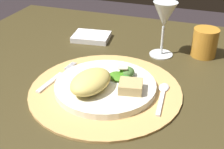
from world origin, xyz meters
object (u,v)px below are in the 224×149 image
at_px(amber_tumbler, 205,43).
at_px(wine_glass, 164,17).
at_px(dining_table, 128,119).
at_px(dinner_plate, 105,86).
at_px(fork, 56,78).
at_px(napkin, 91,37).
at_px(spoon, 163,93).

bearing_deg(amber_tumbler, wine_glass, -162.34).
relative_size(dining_table, amber_tumbler, 14.03).
bearing_deg(dinner_plate, wine_glass, 69.57).
bearing_deg(dining_table, fork, -148.10).
distance_m(dining_table, amber_tumbler, 0.33).
relative_size(dinner_plate, wine_glass, 1.51).
bearing_deg(fork, napkin, 93.54).
distance_m(spoon, amber_tumbler, 0.27).
bearing_deg(dinner_plate, napkin, 118.88).
relative_size(fork, amber_tumbler, 1.97).
distance_m(dining_table, wine_glass, 0.33).
relative_size(dining_table, napkin, 9.90).
height_order(fork, spoon, spoon).
xyz_separation_m(spoon, wine_glass, (-0.05, 0.22, 0.11)).
xyz_separation_m(wine_glass, amber_tumbler, (0.12, 0.04, -0.08)).
distance_m(dining_table, dinner_plate, 0.21).
xyz_separation_m(napkin, wine_glass, (0.25, -0.04, 0.11)).
height_order(wine_glass, amber_tumbler, wine_glass).
distance_m(fork, spoon, 0.28).
height_order(dinner_plate, fork, dinner_plate).
bearing_deg(spoon, dining_table, 142.38).
distance_m(napkin, wine_glass, 0.28).
bearing_deg(dinner_plate, amber_tumbler, 53.11).
height_order(spoon, wine_glass, wine_glass).
height_order(spoon, amber_tumbler, amber_tumbler).
relative_size(wine_glass, amber_tumbler, 1.92).
xyz_separation_m(dinner_plate, wine_glass, (0.09, 0.25, 0.11)).
height_order(dinner_plate, wine_glass, wine_glass).
bearing_deg(wine_glass, dining_table, -113.98).
relative_size(spoon, wine_glass, 0.83).
distance_m(spoon, napkin, 0.40).
relative_size(dining_table, wine_glass, 7.29).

